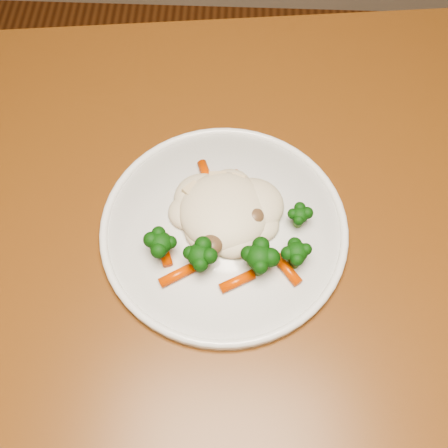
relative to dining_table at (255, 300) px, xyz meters
name	(u,v)px	position (x,y,z in m)	size (l,w,h in m)	color
dining_table	(255,300)	(0.00, 0.00, 0.00)	(1.39, 1.01, 0.75)	brown
plate	(224,229)	(-0.04, 0.05, 0.10)	(0.30, 0.30, 0.01)	white
meal	(228,221)	(-0.04, 0.05, 0.12)	(0.20, 0.18, 0.05)	beige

